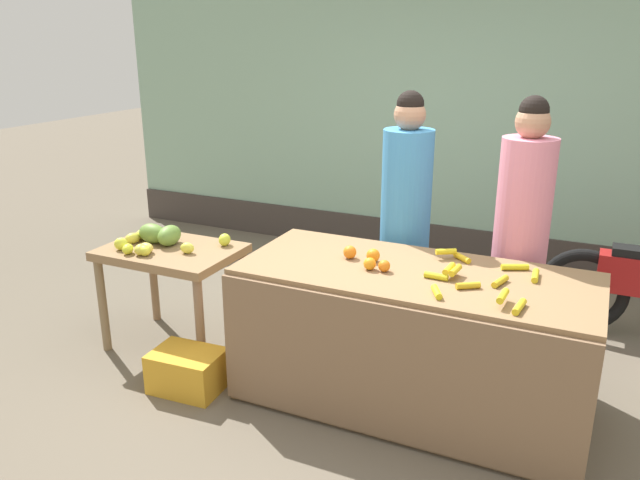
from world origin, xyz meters
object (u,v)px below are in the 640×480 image
Objects in this scene: produce_sack at (301,295)px; vendor_woman_blue_shirt at (405,224)px; vendor_woman_pink_shirt at (520,240)px; produce_crate at (188,371)px.

vendor_woman_blue_shirt is at bearing 6.54° from produce_sack.
vendor_woman_pink_shirt is 4.14× the size of produce_crate.
vendor_woman_blue_shirt is 4.14× the size of produce_crate.
vendor_woman_pink_shirt is 1.66m from produce_sack.
produce_crate is at bearing -132.10° from vendor_woman_blue_shirt.
produce_crate is 1.11m from produce_sack.
produce_sack is (0.28, 1.06, 0.16)m from produce_crate.
produce_sack reaches higher than produce_crate.
produce_sack is (-0.76, -0.09, -0.63)m from vendor_woman_blue_shirt.
produce_sack is at bearing -177.71° from vendor_woman_pink_shirt.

